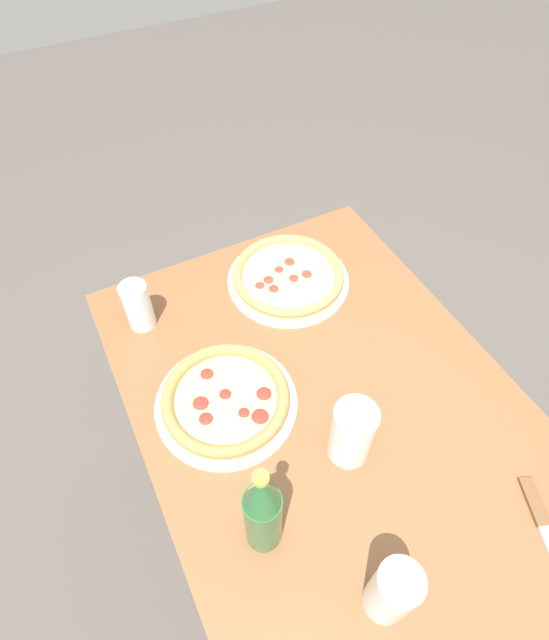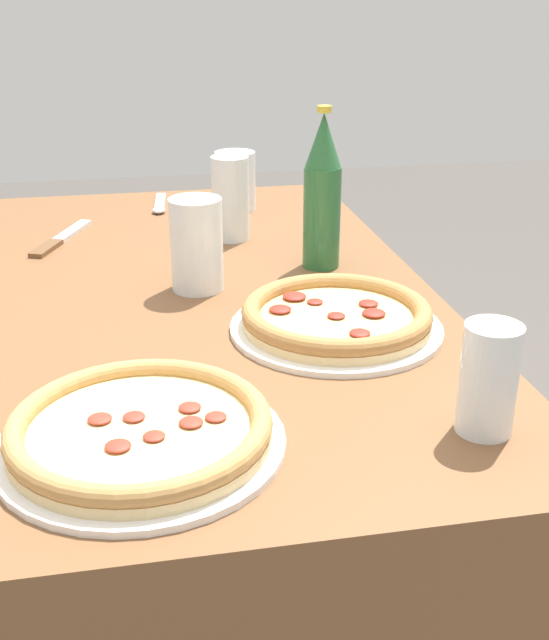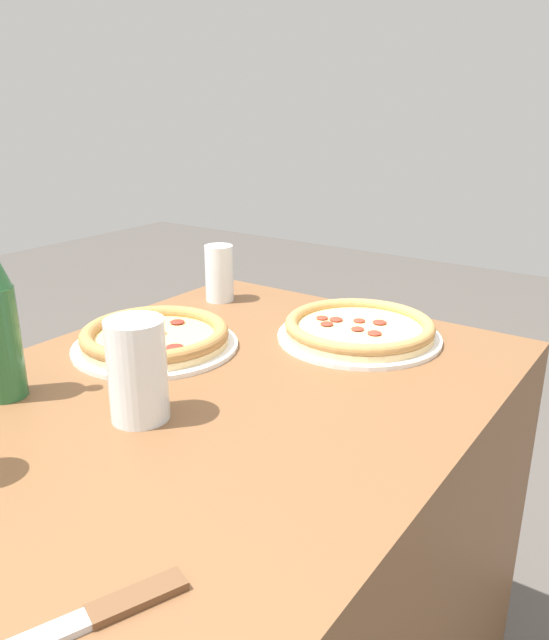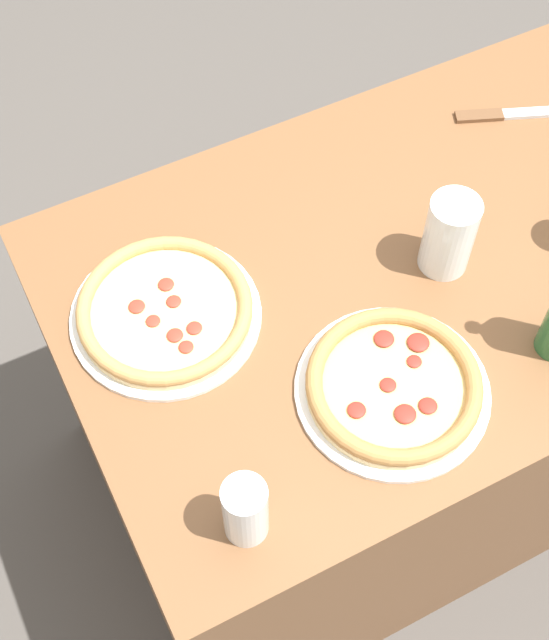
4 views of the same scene
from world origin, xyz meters
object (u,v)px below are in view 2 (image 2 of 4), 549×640
at_px(knife, 60,240).
at_px(beer_bottle, 322,193).
at_px(pizza_salami, 336,317).
at_px(glass_red_wine, 197,249).
at_px(glass_orange_juice, 488,382).
at_px(glass_lemonade, 231,203).
at_px(glass_mango_juice, 235,184).
at_px(pizza_pepperoni, 140,431).
at_px(spoon, 160,205).

bearing_deg(knife, beer_bottle, -116.80).
distance_m(pizza_salami, glass_red_wine, 0.26).
bearing_deg(pizza_salami, glass_orange_juice, -162.84).
xyz_separation_m(glass_lemonade, knife, (0.04, 0.31, -0.06)).
relative_size(glass_mango_juice, knife, 0.57).
xyz_separation_m(pizza_pepperoni, spoon, (0.92, -0.07, -0.01)).
distance_m(glass_orange_juice, glass_lemonade, 0.73).
height_order(glass_mango_juice, knife, glass_mango_juice).
distance_m(glass_red_wine, spoon, 0.48).
bearing_deg(glass_red_wine, spoon, 3.67).
bearing_deg(spoon, glass_orange_juice, -163.45).
distance_m(pizza_pepperoni, glass_orange_juice, 0.36).
xyz_separation_m(pizza_salami, glass_orange_juice, (-0.28, -0.09, 0.04)).
relative_size(pizza_pepperoni, spoon, 1.86).
distance_m(glass_orange_juice, glass_mango_juice, 0.92).
height_order(pizza_salami, glass_mango_juice, glass_mango_juice).
bearing_deg(spoon, knife, 136.10).
height_order(pizza_pepperoni, glass_mango_juice, glass_mango_juice).
xyz_separation_m(glass_lemonade, beer_bottle, (-0.18, -0.12, 0.06)).
bearing_deg(glass_red_wine, glass_mango_juice, -15.67).
relative_size(glass_mango_juice, glass_lemonade, 0.79).
xyz_separation_m(glass_red_wine, glass_lemonade, (0.24, -0.09, 0.00)).
height_order(pizza_salami, beer_bottle, beer_bottle).
bearing_deg(glass_red_wine, beer_bottle, -73.07).
bearing_deg(glass_mango_juice, glass_lemonade, 169.27).
bearing_deg(pizza_pepperoni, glass_orange_juice, -95.64).
bearing_deg(glass_mango_juice, knife, 114.12).
bearing_deg(beer_bottle, pizza_salami, 170.63).
xyz_separation_m(glass_orange_juice, knife, (0.75, 0.47, -0.05)).
xyz_separation_m(glass_orange_juice, glass_lemonade, (0.71, 0.17, 0.01)).
height_order(pizza_salami, knife, pizza_salami).
distance_m(pizza_salami, glass_orange_juice, 0.29).
distance_m(pizza_pepperoni, glass_red_wine, 0.45).
xyz_separation_m(knife, spoon, (0.20, -0.19, 0.00)).
distance_m(glass_orange_juice, knife, 0.89).
xyz_separation_m(glass_red_wine, knife, (0.28, 0.22, -0.06)).
distance_m(pizza_pepperoni, glass_mango_juice, 0.90).
bearing_deg(spoon, glass_lemonade, -154.18).
bearing_deg(pizza_pepperoni, pizza_salami, -47.86).
bearing_deg(pizza_salami, glass_lemonade, 10.59).
bearing_deg(glass_mango_juice, spoon, 73.78).
relative_size(pizza_pepperoni, glass_mango_juice, 2.51).
xyz_separation_m(pizza_pepperoni, beer_bottle, (0.50, -0.31, 0.10)).
bearing_deg(knife, glass_orange_juice, -147.87).
bearing_deg(glass_red_wine, pizza_pepperoni, 166.82).
bearing_deg(knife, glass_mango_juice, -65.88).
relative_size(glass_lemonade, spoon, 0.94).
distance_m(beer_bottle, spoon, 0.49).
height_order(glass_lemonade, beer_bottle, beer_bottle).
bearing_deg(glass_lemonade, pizza_salami, -169.41).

